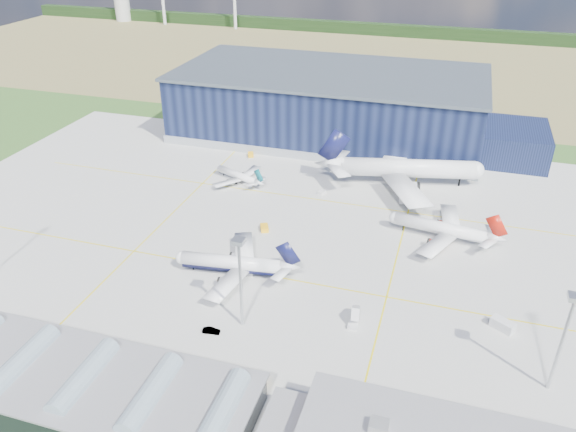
# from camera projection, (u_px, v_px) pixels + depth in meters

# --- Properties ---
(ground) EXTENTS (600.00, 600.00, 0.00)m
(ground) POSITION_uv_depth(u_px,v_px,m) (248.00, 250.00, 155.97)
(ground) COLOR #31541F
(ground) RESTS_ON ground
(apron) EXTENTS (220.00, 160.00, 0.08)m
(apron) POSITION_uv_depth(u_px,v_px,m) (260.00, 232.00, 164.29)
(apron) COLOR #ABAAA5
(apron) RESTS_ON ground
(farmland) EXTENTS (600.00, 220.00, 0.01)m
(farmland) POSITION_uv_depth(u_px,v_px,m) (377.00, 62.00, 339.36)
(farmland) COLOR olive
(farmland) RESTS_ON ground
(treeline) EXTENTS (600.00, 8.00, 8.00)m
(treeline) POSITION_uv_depth(u_px,v_px,m) (395.00, 30.00, 404.09)
(treeline) COLOR black
(treeline) RESTS_ON ground
(hangar) EXTENTS (145.00, 62.00, 26.10)m
(hangar) POSITION_uv_depth(u_px,v_px,m) (336.00, 107.00, 228.60)
(hangar) COLOR black
(hangar) RESTS_ON ground
(glass_concourse) EXTENTS (78.00, 23.00, 8.60)m
(glass_concourse) POSITION_uv_depth(u_px,v_px,m) (103.00, 392.00, 105.82)
(glass_concourse) COLOR black
(glass_concourse) RESTS_ON ground
(light_mast_center) EXTENTS (2.60, 2.60, 23.00)m
(light_mast_center) POSITION_uv_depth(u_px,v_px,m) (240.00, 269.00, 120.85)
(light_mast_center) COLOR #B8BBBF
(light_mast_center) RESTS_ON ground
(light_mast_east) EXTENTS (2.60, 2.60, 23.00)m
(light_mast_east) POSITION_uv_depth(u_px,v_px,m) (566.00, 328.00, 104.09)
(light_mast_east) COLOR #B8BBBF
(light_mast_east) RESTS_ON ground
(airliner_navy) EXTENTS (37.57, 36.93, 10.99)m
(airliner_navy) POSITION_uv_depth(u_px,v_px,m) (231.00, 256.00, 143.26)
(airliner_navy) COLOR white
(airliner_navy) RESTS_ON ground
(airliner_red) EXTENTS (38.14, 37.53, 10.97)m
(airliner_red) POSITION_uv_depth(u_px,v_px,m) (441.00, 222.00, 158.69)
(airliner_red) COLOR white
(airliner_red) RESTS_ON ground
(airliner_widebody) EXTENTS (67.97, 67.02, 18.64)m
(airliner_widebody) POSITION_uv_depth(u_px,v_px,m) (408.00, 159.00, 187.77)
(airliner_widebody) COLOR white
(airliner_widebody) RESTS_ON ground
(airliner_regional) EXTENTS (29.51, 29.25, 7.39)m
(airliner_regional) POSITION_uv_depth(u_px,v_px,m) (238.00, 172.00, 192.39)
(airliner_regional) COLOR white
(airliner_regional) RESTS_ON ground
(gse_tug_a) EXTENTS (3.53, 4.20, 1.50)m
(gse_tug_a) POSITION_uv_depth(u_px,v_px,m) (264.00, 228.00, 165.02)
(gse_tug_a) COLOR yellow
(gse_tug_a) RESTS_ON ground
(gse_tug_b) EXTENTS (2.08, 3.08, 1.32)m
(gse_tug_b) POSITION_uv_depth(u_px,v_px,m) (260.00, 382.00, 112.17)
(gse_tug_b) COLOR yellow
(gse_tug_b) RESTS_ON ground
(gse_van_a) EXTENTS (5.88, 3.33, 2.42)m
(gse_van_a) POSITION_uv_depth(u_px,v_px,m) (243.00, 270.00, 145.24)
(gse_van_a) COLOR silver
(gse_van_a) RESTS_ON ground
(gse_cart_a) EXTENTS (2.60, 3.15, 1.17)m
(gse_cart_a) POSITION_uv_depth(u_px,v_px,m) (322.00, 192.00, 185.60)
(gse_cart_a) COLOR silver
(gse_cart_a) RESTS_ON ground
(gse_van_b) EXTENTS (5.80, 4.82, 2.43)m
(gse_van_b) POSITION_uv_depth(u_px,v_px,m) (503.00, 325.00, 126.48)
(gse_van_b) COLOR silver
(gse_van_b) RESTS_ON ground
(gse_tug_c) EXTENTS (3.15, 3.75, 1.41)m
(gse_tug_c) POSITION_uv_depth(u_px,v_px,m) (251.00, 155.00, 213.09)
(gse_tug_c) COLOR yellow
(gse_tug_c) RESTS_ON ground
(gse_cart_b) EXTENTS (3.14, 2.76, 1.14)m
(gse_cart_b) POSITION_uv_depth(u_px,v_px,m) (247.00, 186.00, 189.97)
(gse_cart_b) COLOR silver
(gse_cart_b) RESTS_ON ground
(airstair) EXTENTS (2.40, 4.74, 2.90)m
(airstair) POSITION_uv_depth(u_px,v_px,m) (355.00, 316.00, 128.82)
(airstair) COLOR silver
(airstair) RESTS_ON ground
(car_b) EXTENTS (4.08, 1.86, 1.30)m
(car_b) POSITION_uv_depth(u_px,v_px,m) (211.00, 331.00, 125.59)
(car_b) COLOR #99999E
(car_b) RESTS_ON ground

